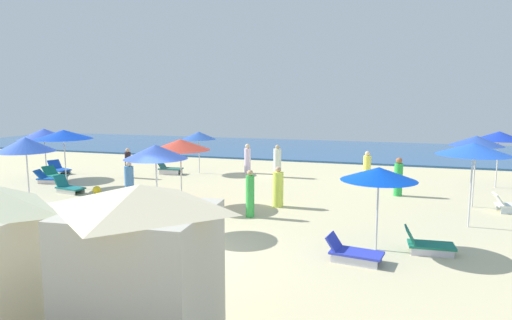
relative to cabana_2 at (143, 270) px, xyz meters
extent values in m
plane|color=beige|center=(-1.88, 4.03, -1.42)|extent=(60.00, 60.00, 0.00)
cube|color=#2A5890|center=(-1.88, 27.66, -1.36)|extent=(60.00, 12.74, 0.12)
cube|color=beige|center=(0.00, 0.00, -0.23)|extent=(2.21, 2.03, 2.39)
pyramid|color=beige|center=(0.00, 0.00, 1.16)|extent=(2.43, 2.24, 0.38)
cylinder|color=silver|center=(-6.13, 15.79, -0.51)|extent=(0.05, 0.05, 1.81)
cone|color=#2B54AE|center=(-6.13, 15.79, 0.59)|extent=(1.81, 1.81, 0.40)
cube|color=silver|center=(-7.43, 14.80, -1.29)|extent=(1.06, 0.11, 0.26)
cube|color=silver|center=(-7.47, 15.35, -1.29)|extent=(1.06, 0.11, 0.26)
cube|color=#2E665C|center=(-7.45, 15.08, -1.13)|extent=(1.22, 0.73, 0.06)
cube|color=#2E665C|center=(-7.99, 15.04, -0.89)|extent=(0.39, 0.64, 0.51)
cylinder|color=silver|center=(6.01, 9.20, -0.28)|extent=(0.05, 0.05, 2.29)
cone|color=blue|center=(6.01, 9.20, 1.06)|extent=(2.21, 2.21, 0.38)
cylinder|color=silver|center=(8.12, 16.21, -0.36)|extent=(0.05, 0.05, 2.13)
cone|color=#1836BC|center=(8.12, 16.21, 0.91)|extent=(2.09, 2.09, 0.40)
cylinder|color=silver|center=(-9.17, 7.26, -0.39)|extent=(0.05, 0.05, 2.06)
cone|color=blue|center=(-9.17, 7.26, 0.91)|extent=(2.07, 2.07, 0.53)
cylinder|color=silver|center=(-3.85, 9.07, -0.37)|extent=(0.05, 0.05, 2.10)
cone|color=#CD4230|center=(-3.85, 9.07, 0.88)|extent=(2.20, 2.20, 0.40)
cylinder|color=silver|center=(-3.07, 5.89, -0.30)|extent=(0.05, 0.05, 2.24)
cone|color=#3656BC|center=(-3.07, 5.89, 1.03)|extent=(1.89, 1.89, 0.42)
cylinder|color=silver|center=(6.54, 12.04, -0.28)|extent=(0.05, 0.05, 2.28)
cone|color=#2B4EAF|center=(6.54, 12.04, 1.04)|extent=(1.89, 1.89, 0.36)
cube|color=white|center=(7.30, 11.50, -0.96)|extent=(0.39, 0.62, 0.43)
cylinder|color=silver|center=(-12.72, 12.11, -0.44)|extent=(0.05, 0.05, 1.96)
cone|color=blue|center=(-12.72, 12.11, 0.80)|extent=(2.43, 2.43, 0.52)
cube|color=silver|center=(-13.20, 13.21, -1.33)|extent=(0.98, 0.41, 0.19)
cube|color=silver|center=(-13.00, 13.75, -1.33)|extent=(0.98, 0.41, 0.19)
cube|color=blue|center=(-13.10, 13.48, -1.20)|extent=(1.32, 1.04, 0.06)
cube|color=blue|center=(-13.59, 13.67, -0.98)|extent=(0.59, 0.74, 0.47)
cube|color=silver|center=(-11.98, 11.49, -1.31)|extent=(0.97, 0.36, 0.23)
cube|color=silver|center=(-11.79, 12.03, -1.31)|extent=(0.97, 0.36, 0.23)
cube|color=#1B8463|center=(-11.89, 11.76, -1.17)|extent=(1.28, 1.00, 0.06)
cube|color=#1B8463|center=(-12.37, 11.92, -0.96)|extent=(0.60, 0.74, 0.44)
cylinder|color=silver|center=(3.31, 6.17, -0.47)|extent=(0.05, 0.05, 1.89)
cone|color=blue|center=(3.31, 6.17, 0.65)|extent=(2.00, 2.00, 0.35)
cube|color=silver|center=(2.84, 4.82, -1.32)|extent=(1.13, 0.22, 0.21)
cube|color=silver|center=(2.93, 5.38, -1.32)|extent=(1.13, 0.22, 0.21)
cube|color=#2F3DC4|center=(2.89, 5.10, -1.18)|extent=(1.35, 0.86, 0.06)
cube|color=#2F3DC4|center=(2.31, 5.19, -1.00)|extent=(0.40, 0.67, 0.41)
cube|color=silver|center=(4.72, 6.04, -1.32)|extent=(1.05, 0.10, 0.19)
cube|color=silver|center=(4.69, 6.59, -1.32)|extent=(1.05, 0.10, 0.19)
cube|color=#1E765D|center=(4.71, 6.31, -1.20)|extent=(1.20, 0.72, 0.06)
cube|color=#1E765D|center=(4.18, 6.28, -0.98)|extent=(0.32, 0.63, 0.46)
cylinder|color=silver|center=(-10.29, 10.59, -0.33)|extent=(0.05, 0.05, 2.19)
cone|color=#0C3CC9|center=(-10.29, 10.59, 0.97)|extent=(2.49, 2.49, 0.40)
cube|color=silver|center=(-11.66, 11.00, -1.33)|extent=(1.03, 0.23, 0.19)
cube|color=silver|center=(-11.75, 11.48, -1.33)|extent=(1.03, 0.23, 0.19)
cube|color=#1654AB|center=(-11.70, 11.24, -1.21)|extent=(1.24, 0.78, 0.06)
cube|color=#1654AB|center=(-12.22, 11.15, -1.01)|extent=(0.51, 0.62, 0.43)
cube|color=silver|center=(-9.37, 9.42, -1.32)|extent=(1.11, 0.26, 0.20)
cube|color=silver|center=(-9.27, 9.91, -1.32)|extent=(1.11, 0.26, 0.20)
cube|color=#197371|center=(-9.32, 9.66, -1.20)|extent=(1.34, 0.82, 0.06)
cube|color=#197371|center=(-9.88, 9.78, -0.95)|extent=(0.44, 0.61, 0.51)
cylinder|color=white|center=(-3.70, 16.57, -0.76)|extent=(0.44, 0.44, 1.32)
sphere|color=beige|center=(-3.70, 16.57, 0.01)|extent=(0.25, 0.25, 0.25)
cylinder|color=green|center=(-0.92, 8.32, -0.71)|extent=(0.41, 0.41, 1.43)
sphere|color=tan|center=(-0.92, 8.32, 0.10)|extent=(0.21, 0.21, 0.21)
cylinder|color=#F9F05B|center=(2.54, 15.33, -0.75)|extent=(0.43, 0.43, 1.34)
sphere|color=beige|center=(2.54, 15.33, 0.02)|extent=(0.23, 0.23, 0.23)
cylinder|color=#DEF055|center=(-0.36, 9.97, -0.77)|extent=(0.48, 0.48, 1.31)
sphere|color=tan|center=(-0.36, 9.97, -0.02)|extent=(0.21, 0.21, 0.21)
cylinder|color=#2D1F22|center=(-8.99, 13.52, -0.77)|extent=(0.41, 0.41, 1.29)
sphere|color=tan|center=(-8.99, 13.52, -0.03)|extent=(0.21, 0.21, 0.21)
cylinder|color=silver|center=(-1.90, 15.91, -0.70)|extent=(0.55, 0.55, 1.43)
sphere|color=tan|center=(-1.90, 15.91, 0.11)|extent=(0.22, 0.22, 0.22)
cylinder|color=#467FC1|center=(-6.03, 9.01, -0.72)|extent=(0.48, 0.48, 1.40)
sphere|color=beige|center=(-6.03, 9.01, 0.08)|extent=(0.21, 0.21, 0.21)
cylinder|color=green|center=(3.91, 13.20, -0.75)|extent=(0.46, 0.46, 1.34)
sphere|color=#9D6140|center=(3.91, 13.20, 0.04)|extent=(0.26, 0.26, 0.26)
sphere|color=yellow|center=(-5.81, 10.43, -1.29)|extent=(0.27, 0.27, 0.27)
sphere|color=yellow|center=(-8.13, 9.82, -1.25)|extent=(0.35, 0.35, 0.35)
camera|label=1|loc=(3.62, -5.85, 2.69)|focal=31.56mm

